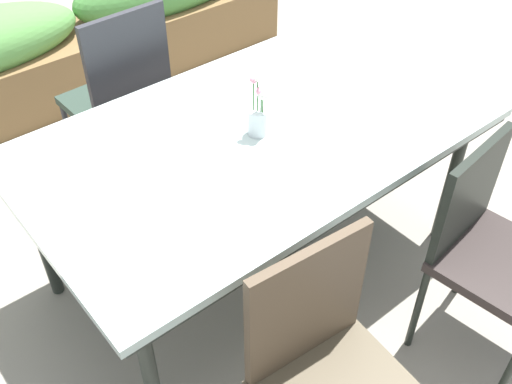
{
  "coord_description": "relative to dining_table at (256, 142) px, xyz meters",
  "views": [
    {
      "loc": [
        -1.26,
        -1.48,
        2.07
      ],
      "look_at": [
        -0.09,
        -0.04,
        0.43
      ],
      "focal_mm": 41.93,
      "sensor_mm": 36.0,
      "label": 1
    }
  ],
  "objects": [
    {
      "name": "chair_near_left",
      "position": [
        -0.39,
        -0.82,
        -0.17
      ],
      "size": [
        0.47,
        0.47,
        0.92
      ],
      "rotation": [
        0.0,
        0.0,
        3.05
      ],
      "color": "brown",
      "rests_on": "ground"
    },
    {
      "name": "dining_table",
      "position": [
        0.0,
        0.0,
        0.0
      ],
      "size": [
        1.79,
        1.07,
        0.74
      ],
      "color": "#B2C6C1",
      "rests_on": "ground"
    },
    {
      "name": "planter_box",
      "position": [
        0.14,
        1.88,
        -0.36
      ],
      "size": [
        2.8,
        0.52,
        0.71
      ],
      "color": "brown",
      "rests_on": "ground"
    },
    {
      "name": "ground_plane",
      "position": [
        0.09,
        0.04,
        -0.69
      ],
      "size": [
        12.0,
        12.0,
        0.0
      ],
      "primitive_type": "plane",
      "color": "gray"
    },
    {
      "name": "chair_near_right",
      "position": [
        0.39,
        -0.83,
        -0.16
      ],
      "size": [
        0.46,
        0.46,
        0.89
      ],
      "rotation": [
        0.0,
        0.0,
        3.26
      ],
      "color": "#2C2422",
      "rests_on": "ground"
    },
    {
      "name": "flower_vase",
      "position": [
        -0.01,
        -0.02,
        0.14
      ],
      "size": [
        0.07,
        0.08,
        0.25
      ],
      "color": "silver",
      "rests_on": "dining_table"
    },
    {
      "name": "chair_far_side",
      "position": [
        -0.14,
        0.82,
        -0.12
      ],
      "size": [
        0.43,
        0.43,
        1.0
      ],
      "rotation": [
        0.0,
        0.0,
        0.03
      ],
      "color": "#2B3B31",
      "rests_on": "ground"
    }
  ]
}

